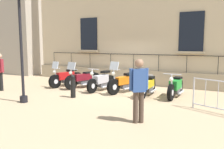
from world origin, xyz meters
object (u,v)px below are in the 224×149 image
object	(u,v)px
lamppost	(19,12)
motorcycle_maroon	(83,79)
motorcycle_orange	(124,83)
bollard	(73,86)
pedestrian_standing	(139,87)
motorcycle_green	(176,87)
motorcycle_red	(66,78)
motorcycle_silver	(102,81)
pedestrian_walking	(0,70)
motorcycle_yellow	(148,86)

from	to	relation	value
lamppost	motorcycle_maroon	bearing A→B (deg)	175.65
motorcycle_maroon	motorcycle_orange	bearing A→B (deg)	88.02
bollard	pedestrian_standing	size ratio (longest dim) A/B	0.53
pedestrian_standing	motorcycle_green	bearing A→B (deg)	177.18
motorcycle_red	motorcycle_silver	world-z (taller)	motorcycle_red
motorcycle_green	pedestrian_walking	world-z (taller)	pedestrian_walking
motorcycle_silver	bollard	xyz separation A→B (m)	(1.80, -0.28, 0.03)
motorcycle_red	motorcycle_maroon	bearing A→B (deg)	92.52
motorcycle_red	pedestrian_standing	world-z (taller)	pedestrian_standing
motorcycle_silver	bollard	size ratio (longest dim) A/B	2.24
motorcycle_maroon	motorcycle_yellow	world-z (taller)	motorcycle_maroon
motorcycle_silver	motorcycle_green	bearing A→B (deg)	93.51
motorcycle_red	motorcycle_green	distance (m)	5.54
motorcycle_silver	pedestrian_walking	distance (m)	4.72
motorcycle_red	bollard	xyz separation A→B (m)	(1.92, 1.90, 0.03)
pedestrian_walking	motorcycle_green	bearing A→B (deg)	107.79
lamppost	pedestrian_walking	distance (m)	3.73
motorcycle_maroon	motorcycle_yellow	xyz separation A→B (m)	(0.21, 3.43, -0.04)
motorcycle_orange	motorcycle_yellow	xyz separation A→B (m)	(0.13, 1.16, -0.02)
motorcycle_orange	motorcycle_red	bearing A→B (deg)	-90.59
motorcycle_red	lamppost	size ratio (longest dim) A/B	0.47
motorcycle_orange	pedestrian_standing	bearing A→B (deg)	30.54
motorcycle_silver	motorcycle_red	bearing A→B (deg)	-93.13
motorcycle_silver	motorcycle_yellow	bearing A→B (deg)	88.94
lamppost	pedestrian_standing	xyz separation A→B (m)	(0.13, 4.60, -2.28)
motorcycle_green	pedestrian_standing	distance (m)	3.68
motorcycle_orange	lamppost	bearing A→B (deg)	-36.91
motorcycle_silver	bollard	distance (m)	1.82
motorcycle_maroon	motorcycle_orange	size ratio (longest dim) A/B	1.02
motorcycle_silver	motorcycle_orange	xyz separation A→B (m)	(-0.09, 1.12, 0.00)
motorcycle_yellow	motorcycle_green	size ratio (longest dim) A/B	0.97
motorcycle_yellow	motorcycle_green	xyz separation A→B (m)	(-0.25, 1.09, 0.01)
motorcycle_silver	motorcycle_orange	bearing A→B (deg)	94.36
motorcycle_orange	pedestrian_standing	xyz separation A→B (m)	(3.51, 2.07, 0.56)
motorcycle_green	bollard	world-z (taller)	motorcycle_green
motorcycle_orange	motorcycle_yellow	size ratio (longest dim) A/B	1.04
pedestrian_walking	motorcycle_yellow	bearing A→B (deg)	108.60
motorcycle_red	motorcycle_yellow	world-z (taller)	motorcycle_red
pedestrian_standing	motorcycle_orange	bearing A→B (deg)	-149.46
motorcycle_yellow	pedestrian_standing	xyz separation A→B (m)	(3.38, 0.91, 0.58)
motorcycle_yellow	motorcycle_silver	bearing A→B (deg)	-91.06
motorcycle_orange	motorcycle_yellow	world-z (taller)	motorcycle_orange
motorcycle_red	motorcycle_green	bearing A→B (deg)	90.91
bollard	pedestrian_standing	xyz separation A→B (m)	(1.62, 3.47, 0.54)
motorcycle_red	pedestrian_standing	distance (m)	6.45
motorcycle_orange	motorcycle_green	size ratio (longest dim) A/B	1.01
motorcycle_silver	motorcycle_yellow	distance (m)	2.28
motorcycle_silver	lamppost	world-z (taller)	lamppost
lamppost	bollard	bearing A→B (deg)	142.68
motorcycle_silver	pedestrian_standing	world-z (taller)	pedestrian_standing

